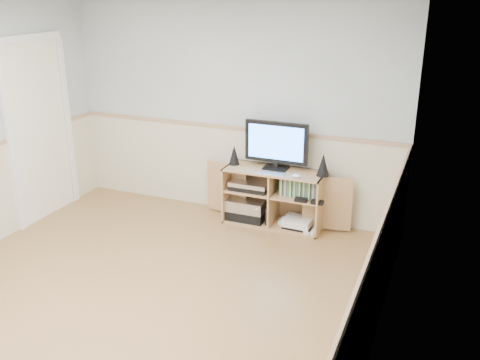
{
  "coord_description": "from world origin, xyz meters",
  "views": [
    {
      "loc": [
        2.35,
        -3.29,
        2.57
      ],
      "look_at": [
        0.52,
        1.2,
        0.8
      ],
      "focal_mm": 40.0,
      "sensor_mm": 36.0,
      "label": 1
    }
  ],
  "objects_px": {
    "game_consoles": "(297,223)",
    "media_cabinet": "(275,195)",
    "keyboard": "(272,174)",
    "monitor": "(276,144)"
  },
  "relations": [
    {
      "from": "media_cabinet",
      "to": "monitor",
      "type": "xyz_separation_m",
      "value": [
        0.0,
        -0.0,
        0.61
      ]
    },
    {
      "from": "monitor",
      "to": "keyboard",
      "type": "height_order",
      "value": "monitor"
    },
    {
      "from": "media_cabinet",
      "to": "keyboard",
      "type": "height_order",
      "value": "keyboard"
    },
    {
      "from": "game_consoles",
      "to": "keyboard",
      "type": "bearing_deg",
      "value": -154.6
    },
    {
      "from": "media_cabinet",
      "to": "game_consoles",
      "type": "bearing_deg",
      "value": -12.6
    },
    {
      "from": "media_cabinet",
      "to": "game_consoles",
      "type": "height_order",
      "value": "media_cabinet"
    },
    {
      "from": "monitor",
      "to": "keyboard",
      "type": "distance_m",
      "value": 0.34
    },
    {
      "from": "monitor",
      "to": "game_consoles",
      "type": "bearing_deg",
      "value": -11.97
    },
    {
      "from": "media_cabinet",
      "to": "game_consoles",
      "type": "relative_size",
      "value": 3.84
    },
    {
      "from": "game_consoles",
      "to": "media_cabinet",
      "type": "bearing_deg",
      "value": 167.4
    }
  ]
}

